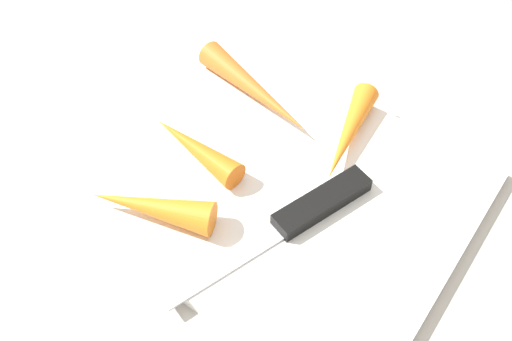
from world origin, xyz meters
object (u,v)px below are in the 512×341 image
object	(u,v)px
knife	(312,207)
carrot_longest	(256,90)
cutting_board	(256,175)
carrot_long	(349,133)
carrot_short	(151,207)
carrot_shortest	(195,148)

from	to	relation	value
knife	carrot_longest	bearing A→B (deg)	-106.26
cutting_board	carrot_long	bearing A→B (deg)	-122.34
carrot_long	carrot_longest	bearing A→B (deg)	-100.24
knife	carrot_short	distance (m)	0.13
cutting_board	carrot_long	distance (m)	0.09
cutting_board	knife	size ratio (longest dim) A/B	1.84
carrot_shortest	carrot_short	distance (m)	0.07
carrot_short	carrot_long	xyz separation A→B (m)	(-0.09, -0.16, -0.00)
cutting_board	carrot_short	bearing A→B (deg)	66.23
carrot_longest	carrot_short	world-z (taller)	carrot_short
knife	carrot_long	xyz separation A→B (m)	(0.02, -0.08, 0.01)
cutting_board	carrot_long	size ratio (longest dim) A/B	3.19
carrot_long	knife	bearing A→B (deg)	-2.51
carrot_long	cutting_board	bearing A→B (deg)	-45.07
carrot_short	carrot_longest	bearing A→B (deg)	-107.43
carrot_short	carrot_long	size ratio (longest dim) A/B	0.91
knife	carrot_longest	distance (m)	0.14
cutting_board	carrot_shortest	world-z (taller)	carrot_shortest
carrot_long	carrot_short	bearing A→B (deg)	-40.59
carrot_longest	carrot_long	distance (m)	0.10
carrot_shortest	carrot_short	xyz separation A→B (m)	(-0.01, 0.07, 0.00)
carrot_shortest	carrot_long	world-z (taller)	same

